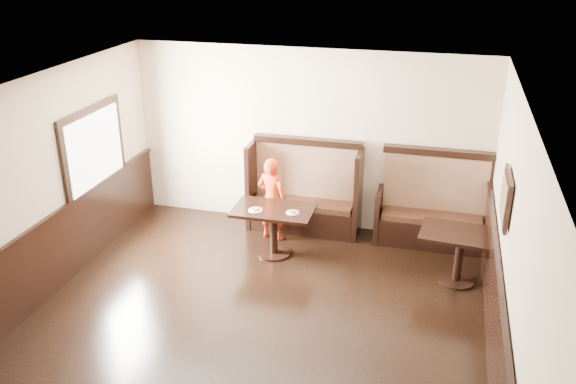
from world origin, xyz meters
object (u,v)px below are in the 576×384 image
(booth_neighbor, at_px, (432,213))
(table_neighbor, at_px, (460,245))
(table_main, at_px, (274,219))
(child, at_px, (272,199))
(booth_main, at_px, (305,197))

(booth_neighbor, xyz_separation_m, table_neighbor, (0.40, -1.06, 0.06))
(table_main, height_order, table_neighbor, same)
(table_neighbor, distance_m, child, 2.81)
(booth_neighbor, bearing_deg, table_neighbor, -69.25)
(booth_main, distance_m, table_neighbor, 2.58)
(booth_main, distance_m, table_main, 0.99)
(booth_main, bearing_deg, table_main, -103.59)
(booth_neighbor, bearing_deg, booth_main, 179.95)
(table_neighbor, relative_size, child, 0.85)
(booth_main, bearing_deg, child, -130.27)
(booth_neighbor, height_order, table_neighbor, booth_neighbor)
(booth_neighbor, relative_size, table_main, 1.44)
(booth_neighbor, height_order, child, booth_neighbor)
(booth_main, height_order, booth_neighbor, same)
(table_main, bearing_deg, booth_neighbor, 23.04)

